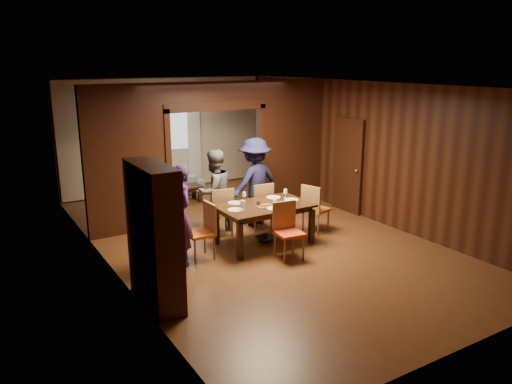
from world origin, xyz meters
TOP-DOWN VIEW (x-y plane):
  - floor at (0.00, 0.00)m, footprint 9.00×9.00m
  - ceiling at (0.00, 0.00)m, footprint 5.50×9.00m
  - room_walls at (0.00, 1.89)m, footprint 5.52×9.01m
  - person_purple at (-1.70, -0.39)m, footprint 0.42×0.63m
  - person_grey at (-0.51, 0.73)m, footprint 0.92×0.78m
  - person_navy at (0.44, 0.75)m, footprint 1.28×0.88m
  - sofa at (-0.22, 3.85)m, footprint 1.72×0.72m
  - serving_bowl at (0.08, -0.23)m, footprint 0.36×0.36m
  - dining_table at (-0.01, -0.31)m, footprint 1.69×1.05m
  - coffee_table at (-0.15, 3.03)m, footprint 0.80×0.50m
  - chair_left at (-1.32, -0.34)m, footprint 0.45×0.45m
  - chair_right at (1.25, -0.25)m, footprint 0.55×0.55m
  - chair_far_l at (-0.47, 0.55)m, footprint 0.50×0.50m
  - chair_far_r at (0.37, 0.48)m, footprint 0.46×0.46m
  - chair_near at (-0.00, -1.12)m, footprint 0.49×0.49m
  - hutch at (-2.53, -1.50)m, footprint 0.40×1.20m
  - door_right at (2.70, 0.50)m, footprint 0.06×0.90m
  - window_far at (0.00, 4.44)m, footprint 1.20×0.03m
  - curtain_left at (-0.75, 4.40)m, footprint 0.35×0.06m
  - curtain_right at (0.75, 4.40)m, footprint 0.35×0.06m
  - plate_left at (-0.63, -0.34)m, footprint 0.27×0.27m
  - plate_far_l at (-0.41, 0.04)m, footprint 0.27×0.27m
  - plate_far_r at (0.40, -0.00)m, footprint 0.27×0.27m
  - plate_right at (0.60, -0.32)m, footprint 0.27×0.27m
  - plate_near at (0.02, -0.63)m, footprint 0.27×0.27m
  - platter_a at (-0.05, -0.42)m, footprint 0.30×0.20m
  - platter_b at (0.29, -0.54)m, footprint 0.30×0.20m
  - wineglass_left at (-0.52, -0.41)m, footprint 0.08×0.08m
  - wineglass_far at (-0.20, 0.07)m, footprint 0.08×0.08m
  - wineglass_right at (0.58, -0.15)m, footprint 0.08×0.08m
  - tumbler at (0.07, -0.56)m, footprint 0.07×0.07m
  - condiment_jar at (-0.14, -0.34)m, footprint 0.08×0.08m

SIDE VIEW (x-z plane):
  - floor at x=0.00m, z-range 0.00..0.00m
  - coffee_table at x=-0.15m, z-range 0.00..0.40m
  - sofa at x=-0.22m, z-range 0.00..0.50m
  - dining_table at x=-0.01m, z-range 0.00..0.76m
  - chair_left at x=-1.32m, z-range 0.00..0.97m
  - chair_right at x=1.25m, z-range 0.00..0.97m
  - chair_far_l at x=-0.47m, z-range 0.00..0.97m
  - chair_far_r at x=0.37m, z-range 0.00..0.97m
  - chair_near at x=0.00m, z-range 0.00..0.97m
  - plate_left at x=-0.63m, z-range 0.76..0.77m
  - plate_far_l at x=-0.41m, z-range 0.76..0.77m
  - plate_far_r at x=0.40m, z-range 0.76..0.77m
  - plate_right at x=0.60m, z-range 0.76..0.77m
  - plate_near at x=0.02m, z-range 0.76..0.77m
  - platter_a at x=-0.05m, z-range 0.76..0.80m
  - platter_b at x=0.29m, z-range 0.76..0.80m
  - serving_bowl at x=0.08m, z-range 0.76..0.85m
  - condiment_jar at x=-0.14m, z-range 0.76..0.87m
  - tumbler at x=0.07m, z-range 0.76..0.90m
  - person_grey at x=-0.51m, z-range 0.00..1.66m
  - person_purple at x=-1.70m, z-range 0.00..1.70m
  - wineglass_left at x=-0.52m, z-range 0.76..0.94m
  - wineglass_far at x=-0.20m, z-range 0.76..0.94m
  - wineglass_right at x=0.58m, z-range 0.76..0.94m
  - person_navy at x=0.44m, z-range 0.00..1.81m
  - hutch at x=-2.53m, z-range 0.00..2.00m
  - door_right at x=2.70m, z-range 0.00..2.10m
  - curtain_left at x=-0.75m, z-range 0.05..2.45m
  - curtain_right at x=0.75m, z-range 0.05..2.45m
  - room_walls at x=0.00m, z-range 0.06..2.96m
  - window_far at x=0.00m, z-range 1.05..2.35m
  - ceiling at x=0.00m, z-range 2.89..2.91m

